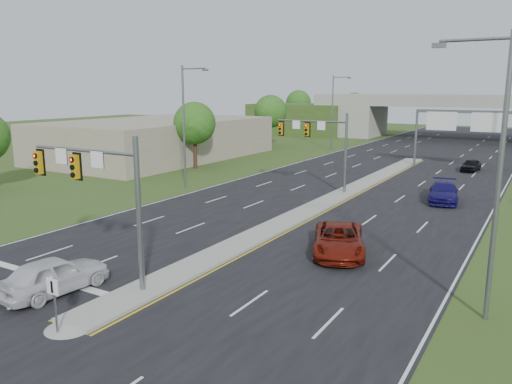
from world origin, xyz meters
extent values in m
plane|color=#34481A|center=(0.00, 0.00, 0.00)|extent=(240.00, 240.00, 0.00)
cube|color=black|center=(0.00, 35.00, 0.01)|extent=(24.00, 160.00, 0.02)
cube|color=gray|center=(0.00, 23.00, 0.10)|extent=(2.00, 54.00, 0.16)
cone|color=gray|center=(0.00, -4.00, 0.10)|extent=(2.00, 2.00, 0.16)
cube|color=gold|center=(-1.15, 23.00, 0.03)|extent=(0.12, 54.00, 0.01)
cube|color=gold|center=(1.15, 23.00, 0.03)|extent=(0.12, 54.00, 0.01)
cube|color=silver|center=(-11.80, 35.00, 0.03)|extent=(0.12, 160.00, 0.01)
cube|color=silver|center=(11.80, 35.00, 0.03)|extent=(0.12, 160.00, 0.01)
cube|color=silver|center=(-6.50, -1.00, 0.03)|extent=(10.50, 0.50, 0.01)
cylinder|color=slate|center=(0.00, 0.00, 3.50)|extent=(0.24, 0.24, 7.00)
cylinder|color=slate|center=(-3.25, 0.00, 6.20)|extent=(6.50, 0.16, 0.16)
cube|color=#C18F0C|center=(-3.58, -0.25, 5.45)|extent=(0.35, 0.25, 1.10)
cube|color=#C18F0C|center=(-6.17, -0.25, 5.45)|extent=(0.35, 0.25, 1.10)
cube|color=black|center=(-3.58, -0.11, 5.45)|extent=(0.55, 0.04, 1.30)
cube|color=black|center=(-6.17, -0.11, 5.45)|extent=(0.55, 0.04, 1.30)
sphere|color=#FF0C05|center=(-3.58, -0.38, 5.80)|extent=(0.20, 0.20, 0.20)
sphere|color=#FF0C05|center=(-6.17, -0.38, 5.80)|extent=(0.20, 0.20, 0.20)
cube|color=white|center=(-4.68, -0.10, 5.85)|extent=(0.75, 0.04, 0.75)
cube|color=white|center=(-2.27, -0.10, 5.85)|extent=(0.75, 0.04, 0.75)
cylinder|color=slate|center=(0.00, 25.00, 3.50)|extent=(0.24, 0.24, 7.00)
cylinder|color=slate|center=(-3.25, 25.00, 6.20)|extent=(6.50, 0.16, 0.16)
cube|color=#C18F0C|center=(-3.58, 24.75, 5.45)|extent=(0.35, 0.25, 1.10)
cube|color=#C18F0C|center=(-6.17, 24.75, 5.45)|extent=(0.35, 0.25, 1.10)
cube|color=black|center=(-3.58, 24.89, 5.45)|extent=(0.55, 0.04, 1.30)
cube|color=black|center=(-6.17, 24.89, 5.45)|extent=(0.55, 0.04, 1.30)
sphere|color=#FF0C05|center=(-3.58, 24.62, 5.80)|extent=(0.20, 0.20, 0.20)
sphere|color=#FF0C05|center=(-6.17, 24.62, 5.80)|extent=(0.20, 0.20, 0.20)
cube|color=white|center=(-4.68, 24.90, 5.85)|extent=(0.75, 0.04, 0.75)
cube|color=white|center=(-2.27, 24.90, 5.85)|extent=(0.75, 0.04, 0.75)
cylinder|color=slate|center=(0.00, -4.50, 1.10)|extent=(0.08, 0.08, 2.20)
cube|color=white|center=(0.00, -4.55, 1.90)|extent=(0.60, 0.04, 0.60)
cube|color=black|center=(0.00, -4.58, 1.90)|extent=(0.10, 0.02, 0.45)
cylinder|color=slate|center=(1.20, 45.00, 3.30)|extent=(0.28, 0.28, 6.60)
cube|color=slate|center=(6.85, 45.00, 6.50)|extent=(11.50, 0.35, 0.35)
cube|color=#0C5A27|center=(4.00, 44.80, 5.40)|extent=(3.20, 0.08, 2.00)
cube|color=#0C5A27|center=(8.80, 44.80, 5.40)|extent=(3.20, 0.08, 2.00)
cube|color=silver|center=(4.00, 44.75, 5.40)|extent=(3.30, 0.03, 2.10)
cube|color=silver|center=(8.80, 44.75, 5.40)|extent=(3.30, 0.03, 2.10)
cube|color=gray|center=(-17.00, 80.00, 3.00)|extent=(6.00, 12.00, 6.00)
cube|color=#34481A|center=(-30.00, 80.00, 3.00)|extent=(20.00, 14.00, 6.00)
cube|color=gray|center=(0.00, 80.00, 6.60)|extent=(50.00, 12.00, 1.20)
cube|color=gray|center=(0.00, 74.20, 7.65)|extent=(50.00, 0.40, 0.90)
cube|color=gray|center=(0.00, 85.80, 7.65)|extent=(50.00, 0.40, 0.90)
cylinder|color=slate|center=(-13.50, 20.00, 5.50)|extent=(0.20, 0.20, 11.00)
cylinder|color=slate|center=(-12.25, 20.00, 10.70)|extent=(2.50, 0.12, 0.12)
cube|color=slate|center=(-11.00, 20.00, 10.55)|extent=(0.50, 0.25, 0.18)
cylinder|color=slate|center=(-13.50, 55.00, 5.50)|extent=(0.20, 0.20, 11.00)
cylinder|color=slate|center=(-12.25, 55.00, 10.70)|extent=(2.50, 0.12, 0.12)
cube|color=slate|center=(-11.00, 55.00, 10.55)|extent=(0.50, 0.25, 0.18)
cylinder|color=slate|center=(13.50, 5.00, 5.50)|extent=(0.20, 0.20, 11.00)
cylinder|color=slate|center=(12.25, 5.00, 10.70)|extent=(2.50, 0.12, 0.12)
cube|color=slate|center=(11.00, 5.00, 10.55)|extent=(0.50, 0.25, 0.18)
cube|color=slate|center=(11.00, 40.00, 10.55)|extent=(0.50, 0.25, 0.18)
cylinder|color=#382316|center=(-20.00, 30.00, 2.00)|extent=(0.44, 0.44, 4.00)
sphere|color=#1D4B14|center=(-20.00, 30.00, 5.20)|extent=(4.80, 4.80, 4.80)
cylinder|color=#382316|center=(-24.00, 55.00, 2.12)|extent=(0.44, 0.44, 4.25)
sphere|color=#1D4B14|center=(-24.00, 55.00, 5.53)|extent=(5.20, 5.20, 5.20)
cylinder|color=#382316|center=(-38.00, 94.00, 2.25)|extent=(0.44, 0.44, 4.50)
sphere|color=#1D4B14|center=(-38.00, 94.00, 5.85)|extent=(6.00, 6.00, 6.00)
cylinder|color=#382316|center=(-24.00, 94.00, 2.12)|extent=(0.44, 0.44, 4.25)
sphere|color=#1D4B14|center=(-24.00, 94.00, 5.53)|extent=(5.60, 5.60, 5.60)
cube|color=gray|center=(-30.00, 35.00, 2.50)|extent=(18.00, 30.00, 5.00)
imported|color=silver|center=(-3.33, -2.00, 0.86)|extent=(2.40, 5.08, 1.68)
imported|color=maroon|center=(5.53, 9.53, 0.82)|extent=(4.64, 6.36, 1.61)
imported|color=#130E56|center=(7.96, 26.25, 0.80)|extent=(3.07, 5.70, 1.57)
imported|color=black|center=(7.61, 43.97, 0.69)|extent=(1.93, 4.04, 1.33)
camera|label=1|loc=(15.03, -15.41, 8.90)|focal=35.00mm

